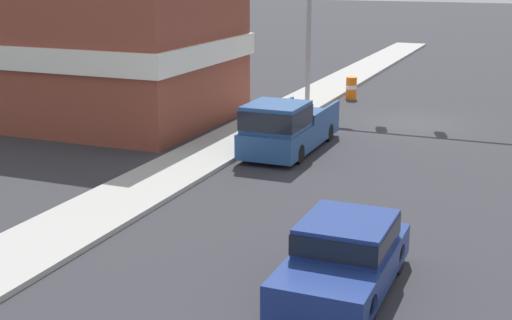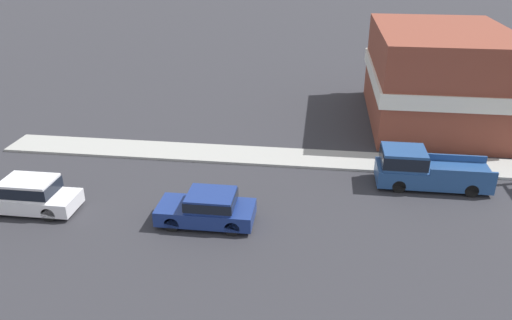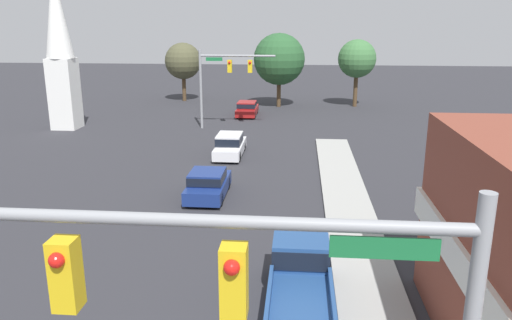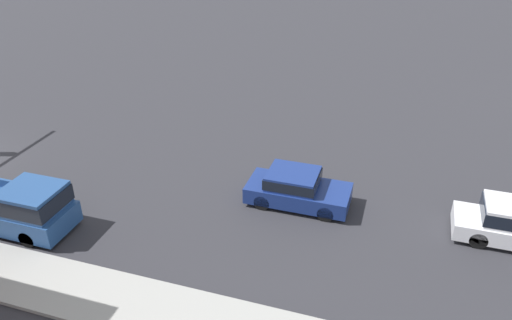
# 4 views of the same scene
# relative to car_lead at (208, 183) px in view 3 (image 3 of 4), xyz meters

# --- Properties ---
(near_signal_assembly) EXTENTS (8.36, 0.49, 7.00)m
(near_signal_assembly) POSITION_rel_car_lead_xyz_m (4.43, -18.70, 4.35)
(near_signal_assembly) COLOR gray
(near_signal_assembly) RESTS_ON ground
(far_signal_assembly) EXTENTS (6.47, 0.49, 6.72)m
(far_signal_assembly) POSITION_rel_car_lead_xyz_m (-1.73, 17.44, 4.05)
(far_signal_assembly) COLOR gray
(far_signal_assembly) RESTS_ON ground
(car_lead) EXTENTS (1.91, 4.22, 1.47)m
(car_lead) POSITION_rel_car_lead_xyz_m (0.00, 0.00, 0.00)
(car_lead) COLOR black
(car_lead) RESTS_ON ground
(car_second_ahead) EXTENTS (1.77, 4.77, 1.58)m
(car_second_ahead) POSITION_rel_car_lead_xyz_m (0.01, 8.39, 0.05)
(car_second_ahead) COLOR black
(car_second_ahead) RESTS_ON ground
(car_distant) EXTENTS (1.89, 4.61, 1.43)m
(car_distant) POSITION_rel_car_lead_xyz_m (-0.39, 23.60, -0.02)
(car_distant) COLOR black
(car_distant) RESTS_ON ground
(pickup_truck_parked) EXTENTS (1.98, 5.51, 1.93)m
(pickup_truck_parked) POSITION_rel_car_lead_xyz_m (4.88, -9.82, 0.18)
(pickup_truck_parked) COLOR black
(pickup_truck_parked) RESTS_ON ground
(church_steeple) EXTENTS (2.31, 2.31, 13.36)m
(church_steeple) POSITION_rel_car_lead_xyz_m (-15.37, 16.40, 6.23)
(church_steeple) COLOR white
(church_steeple) RESTS_ON ground
(backdrop_tree_left_far) EXTENTS (4.14, 4.14, 6.67)m
(backdrop_tree_left_far) POSITION_rel_car_lead_xyz_m (-8.69, 32.47, 3.81)
(backdrop_tree_left_far) COLOR #4C3823
(backdrop_tree_left_far) RESTS_ON ground
(backdrop_tree_left_mid) EXTENTS (5.47, 5.47, 7.83)m
(backdrop_tree_left_mid) POSITION_rel_car_lead_xyz_m (2.47, 29.34, 4.32)
(backdrop_tree_left_mid) COLOR #4C3823
(backdrop_tree_left_mid) RESTS_ON ground
(backdrop_tree_center) EXTENTS (4.06, 4.06, 7.17)m
(backdrop_tree_center) POSITION_rel_car_lead_xyz_m (10.76, 30.20, 4.35)
(backdrop_tree_center) COLOR #4C3823
(backdrop_tree_center) RESTS_ON ground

